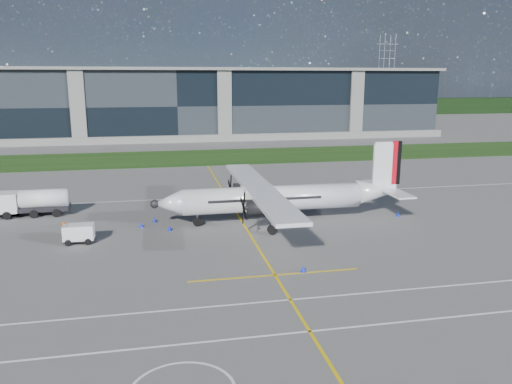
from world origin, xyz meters
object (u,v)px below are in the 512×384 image
at_px(ground_crew_person, 65,231).
at_px(fuel_tanker_truck, 29,203).
at_px(turboprop_aircraft, 282,183).
at_px(safety_cone_nose_port, 170,228).
at_px(baggage_tug, 79,234).
at_px(safety_cone_portwing, 303,269).
at_px(pylon_east, 386,74).
at_px(safety_cone_nose_stbd, 155,219).
at_px(safety_cone_tail, 398,214).
at_px(safety_cone_fwd, 141,225).

bearing_deg(ground_crew_person, fuel_tanker_truck, 15.86).
xyz_separation_m(turboprop_aircraft, safety_cone_nose_port, (-10.47, -0.85, -3.45)).
relative_size(baggage_tug, ground_crew_person, 1.34).
xyz_separation_m(fuel_tanker_truck, baggage_tug, (6.00, -9.67, -0.53)).
height_order(ground_crew_person, safety_cone_portwing, ground_crew_person).
relative_size(ground_crew_person, safety_cone_nose_port, 3.86).
bearing_deg(safety_cone_nose_port, pylon_east, 58.35).
distance_m(ground_crew_person, safety_cone_nose_stbd, 8.58).
xyz_separation_m(fuel_tanker_truck, safety_cone_portwing, (22.30, -19.46, -1.05)).
relative_size(fuel_tanker_truck, safety_cone_tail, 13.88).
height_order(turboprop_aircraft, ground_crew_person, turboprop_aircraft).
bearing_deg(fuel_tanker_truck, pylon_east, 53.14).
xyz_separation_m(baggage_tug, safety_cone_nose_port, (7.42, 1.98, -0.52)).
bearing_deg(safety_cone_portwing, safety_cone_nose_port, 127.02).
distance_m(pylon_east, safety_cone_tail, 159.05).
bearing_deg(safety_cone_tail, safety_cone_fwd, 177.24).
height_order(safety_cone_nose_stbd, safety_cone_fwd, same).
height_order(safety_cone_portwing, safety_cone_tail, same).
height_order(pylon_east, safety_cone_nose_stbd, pylon_east).
distance_m(pylon_east, safety_cone_portwing, 175.74).
height_order(fuel_tanker_truck, ground_crew_person, fuel_tanker_truck).
bearing_deg(pylon_east, turboprop_aircraft, -118.68).
bearing_deg(safety_cone_nose_stbd, safety_cone_portwing, -55.41).
xyz_separation_m(fuel_tanker_truck, ground_crew_person, (4.85, -9.19, -0.34)).
bearing_deg(fuel_tanker_truck, safety_cone_nose_stbd, -21.09).
distance_m(safety_cone_portwing, safety_cone_fwd, 17.55).
xyz_separation_m(fuel_tanker_truck, safety_cone_nose_port, (13.42, -7.68, -1.05)).
height_order(ground_crew_person, safety_cone_nose_port, ground_crew_person).
distance_m(pylon_east, safety_cone_nose_stbd, 168.01).
bearing_deg(baggage_tug, safety_cone_portwing, -31.00).
xyz_separation_m(pylon_east, safety_cone_nose_stbd, (-90.13, -141.03, -14.75)).
bearing_deg(safety_cone_fwd, turboprop_aircraft, -3.10).
bearing_deg(safety_cone_nose_stbd, pylon_east, 57.42).
relative_size(turboprop_aircraft, safety_cone_portwing, 49.30).
bearing_deg(safety_cone_portwing, baggage_tug, 149.00).
height_order(pylon_east, safety_cone_fwd, pylon_east).
xyz_separation_m(safety_cone_nose_stbd, safety_cone_nose_port, (1.32, -3.02, 0.00)).
bearing_deg(safety_cone_nose_port, safety_cone_fwd, 148.50).
bearing_deg(safety_cone_portwing, safety_cone_tail, 42.30).
xyz_separation_m(pylon_east, turboprop_aircraft, (-78.33, -143.20, -11.30)).
relative_size(pylon_east, safety_cone_fwd, 60.00).
relative_size(fuel_tanker_truck, baggage_tug, 2.69).
relative_size(pylon_east, ground_crew_person, 15.55).
xyz_separation_m(turboprop_aircraft, ground_crew_person, (-19.04, -2.36, -2.73)).
bearing_deg(fuel_tanker_truck, safety_cone_tail, -11.62).
distance_m(ground_crew_person, safety_cone_nose_port, 8.73).
relative_size(safety_cone_nose_stbd, safety_cone_nose_port, 1.00).
bearing_deg(pylon_east, ground_crew_person, -123.78).
relative_size(baggage_tug, safety_cone_tail, 5.16).
bearing_deg(baggage_tug, ground_crew_person, 157.65).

